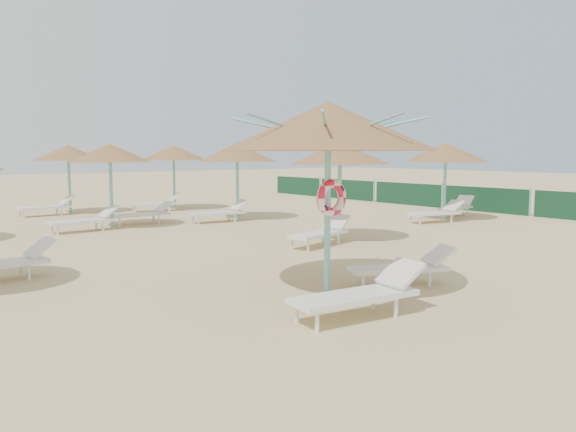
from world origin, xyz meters
TOP-DOWN VIEW (x-y plane):
  - ground at (0.00, 0.00)m, footprint 120.00×120.00m
  - main_palapa at (0.11, 0.17)m, footprint 3.61×3.61m
  - lounger_main_a at (-0.48, -1.25)m, footprint 2.16×0.88m
  - lounger_main_b at (1.61, -0.28)m, footprint 1.97×1.34m
  - palapa_field at (1.70, 9.92)m, footprint 20.38×14.35m
  - windbreak_fence at (14.00, 9.96)m, footprint 0.08×19.84m

SIDE VIEW (x-z plane):
  - ground at x=0.00m, z-range 0.00..0.00m
  - lounger_main_b at x=1.61m, z-range -0.02..0.68m
  - lounger_main_a at x=-0.48m, z-range -0.02..0.74m
  - windbreak_fence at x=14.00m, z-range -0.05..1.05m
  - palapa_field at x=1.70m, z-range 0.95..3.67m
  - main_palapa at x=0.11m, z-range 1.20..4.44m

